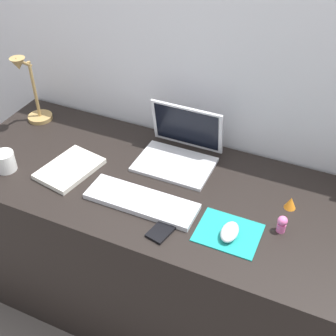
% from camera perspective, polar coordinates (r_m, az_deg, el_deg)
% --- Properties ---
extents(ground_plane, '(6.00, 6.00, 0.00)m').
position_cam_1_polar(ground_plane, '(2.21, 0.48, -17.16)').
color(ground_plane, '#59514C').
extents(back_wall, '(2.98, 0.05, 1.40)m').
position_cam_1_polar(back_wall, '(1.95, 5.00, 3.03)').
color(back_wall, silver).
rests_on(back_wall, ground_plane).
extents(desk, '(1.78, 0.66, 0.74)m').
position_cam_1_polar(desk, '(1.92, 0.53, -10.94)').
color(desk, black).
rests_on(desk, ground_plane).
extents(laptop, '(0.30, 0.25, 0.21)m').
position_cam_1_polar(laptop, '(1.77, 1.56, 2.66)').
color(laptop, silver).
rests_on(laptop, desk).
extents(keyboard, '(0.41, 0.13, 0.02)m').
position_cam_1_polar(keyboard, '(1.59, -3.45, -4.30)').
color(keyboard, silver).
rests_on(keyboard, desk).
extents(mousepad, '(0.21, 0.17, 0.00)m').
position_cam_1_polar(mousepad, '(1.50, 7.77, -8.26)').
color(mousepad, teal).
rests_on(mousepad, desk).
extents(mouse, '(0.06, 0.10, 0.03)m').
position_cam_1_polar(mouse, '(1.48, 7.94, -8.16)').
color(mouse, silver).
rests_on(mouse, mousepad).
extents(cell_phone, '(0.09, 0.14, 0.01)m').
position_cam_1_polar(cell_phone, '(1.50, -0.53, -7.80)').
color(cell_phone, black).
rests_on(cell_phone, desk).
extents(desk_lamp, '(0.11, 0.15, 0.33)m').
position_cam_1_polar(desk_lamp, '(2.03, -17.29, 9.38)').
color(desk_lamp, '#A5844C').
rests_on(desk_lamp, desk).
extents(notebook_pad, '(0.21, 0.27, 0.02)m').
position_cam_1_polar(notebook_pad, '(1.77, -12.55, -0.09)').
color(notebook_pad, silver).
rests_on(notebook_pad, desk).
extents(coffee_mug, '(0.08, 0.08, 0.08)m').
position_cam_1_polar(coffee_mug, '(1.83, -20.27, 0.80)').
color(coffee_mug, white).
rests_on(coffee_mug, desk).
extents(toy_figurine_pink, '(0.03, 0.03, 0.06)m').
position_cam_1_polar(toy_figurine_pink, '(1.52, 14.47, -6.96)').
color(toy_figurine_pink, pink).
rests_on(toy_figurine_pink, desk).
extents(toy_figurine_orange, '(0.04, 0.04, 0.05)m').
position_cam_1_polar(toy_figurine_orange, '(1.62, 15.52, -4.34)').
color(toy_figurine_orange, orange).
rests_on(toy_figurine_orange, desk).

